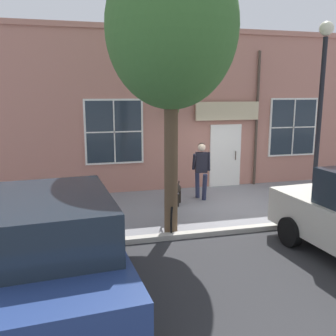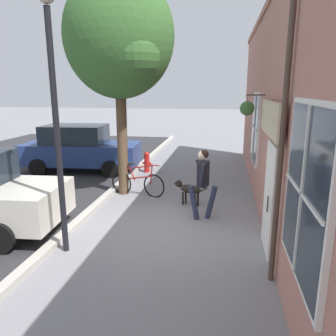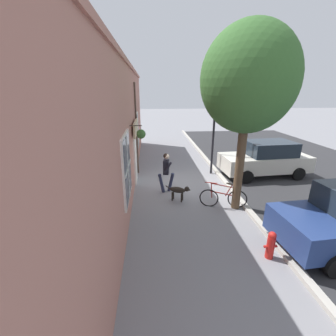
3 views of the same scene
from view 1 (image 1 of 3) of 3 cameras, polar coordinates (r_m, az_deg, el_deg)
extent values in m
plane|color=gray|center=(10.85, 9.79, -5.57)|extent=(90.00, 90.00, 0.00)
cube|color=#B2ADA3|center=(9.14, 14.98, -8.67)|extent=(0.20, 28.00, 0.12)
cube|color=#B27566|center=(12.58, 5.75, 8.41)|extent=(0.30, 18.00, 4.98)
cube|color=#B27566|center=(12.71, 6.00, 20.06)|extent=(0.42, 18.00, 0.16)
cube|color=white|center=(12.82, 8.68, 1.90)|extent=(0.10, 1.10, 2.10)
cube|color=#232D38|center=(12.80, 8.72, 1.66)|extent=(0.03, 0.90, 1.90)
cylinder|color=#47382D|center=(12.88, 10.27, 1.90)|extent=(0.03, 0.03, 0.30)
cube|color=beige|center=(12.57, 9.06, 8.59)|extent=(0.08, 2.20, 0.60)
cylinder|color=#47382D|center=(13.10, 13.37, 7.18)|extent=(0.09, 0.09, 4.49)
cylinder|color=#47382D|center=(11.81, 0.62, 10.37)|extent=(0.44, 0.04, 0.04)
cylinder|color=#47382D|center=(11.64, 0.85, 9.46)|extent=(0.01, 0.01, 0.34)
cone|color=#2D2823|center=(11.65, 0.85, 8.38)|extent=(0.32, 0.32, 0.18)
sphere|color=#3D6B33|center=(11.64, 0.85, 8.83)|extent=(0.34, 0.34, 0.34)
cube|color=white|center=(11.75, -8.22, 5.49)|extent=(0.08, 1.82, 2.02)
cube|color=#232D38|center=(11.72, -8.20, 5.47)|extent=(0.03, 1.70, 1.90)
cube|color=white|center=(11.70, -8.19, 5.46)|extent=(0.04, 0.04, 1.90)
cube|color=white|center=(11.70, -8.19, 5.46)|extent=(0.04, 1.70, 0.04)
cube|color=white|center=(13.90, 18.47, 5.92)|extent=(0.08, 1.82, 2.02)
cube|color=#232D38|center=(13.87, 18.53, 5.91)|extent=(0.03, 1.70, 1.90)
cube|color=white|center=(13.85, 18.58, 5.90)|extent=(0.04, 0.04, 1.90)
cube|color=white|center=(13.85, 18.58, 5.90)|extent=(0.04, 1.70, 0.04)
cylinder|color=#282D47|center=(11.06, 5.59, -2.93)|extent=(0.32, 0.19, 0.83)
cylinder|color=#282D47|center=(11.41, 4.50, -2.47)|extent=(0.32, 0.19, 0.83)
cube|color=black|center=(11.08, 5.10, 0.86)|extent=(0.28, 0.38, 0.60)
sphere|color=beige|center=(10.99, 5.15, 3.15)|extent=(0.23, 0.23, 0.23)
sphere|color=black|center=(11.02, 5.13, 3.29)|extent=(0.21, 0.21, 0.21)
cylinder|color=black|center=(11.15, 6.24, 1.00)|extent=(0.17, 0.11, 0.57)
cylinder|color=black|center=(10.95, 3.98, 0.95)|extent=(0.34, 0.15, 0.52)
ellipsoid|color=black|center=(10.61, 1.30, -3.21)|extent=(0.68, 0.49, 0.23)
cylinder|color=black|center=(10.50, 1.55, -4.97)|extent=(0.06, 0.06, 0.36)
cylinder|color=black|center=(10.52, 0.73, -4.93)|extent=(0.06, 0.06, 0.36)
cylinder|color=black|center=(10.86, 1.84, -4.41)|extent=(0.06, 0.06, 0.36)
cylinder|color=black|center=(10.88, 1.05, -4.37)|extent=(0.06, 0.06, 0.36)
sphere|color=black|center=(10.23, 0.98, -3.25)|extent=(0.19, 0.19, 0.19)
cone|color=black|center=(10.13, 0.89, -3.51)|extent=(0.13, 0.12, 0.09)
cone|color=black|center=(10.21, 1.27, -2.77)|extent=(0.06, 0.06, 0.07)
cone|color=black|center=(10.23, 0.72, -2.74)|extent=(0.06, 0.06, 0.07)
cylinder|color=black|center=(10.98, 1.61, -2.44)|extent=(0.20, 0.12, 0.14)
cylinder|color=brown|center=(8.20, 0.47, 1.26)|extent=(0.30, 0.30, 3.39)
ellipsoid|color=#38662D|center=(8.18, 0.50, 20.59)|extent=(3.02, 2.72, 3.32)
sphere|color=#38662D|center=(8.78, 2.88, 16.47)|extent=(1.43, 1.43, 1.43)
torus|color=black|center=(9.48, -0.03, -5.82)|extent=(0.68, 0.28, 0.70)
torus|color=black|center=(8.50, 0.66, -7.89)|extent=(0.68, 0.28, 0.70)
cylinder|color=maroon|center=(8.93, 0.30, -5.58)|extent=(0.97, 0.19, 0.22)
cylinder|color=maroon|center=(8.71, 0.42, -5.05)|extent=(0.24, 0.07, 0.47)
cylinder|color=maroon|center=(8.89, 0.27, -3.51)|extent=(0.82, 0.16, 0.19)
cylinder|color=maroon|center=(9.31, 0.02, -4.08)|extent=(0.09, 0.05, 0.58)
cylinder|color=maroon|center=(9.27, 0.00, -2.24)|extent=(0.44, 0.18, 0.03)
ellipsoid|color=black|center=(8.64, 0.43, -3.40)|extent=(0.26, 0.14, 0.10)
cube|color=navy|center=(5.95, -16.72, -13.41)|extent=(4.42, 2.07, 0.76)
cube|color=#1E2833|center=(5.49, -17.06, -7.48)|extent=(2.34, 1.71, 0.68)
cylinder|color=black|center=(7.37, -23.97, -12.21)|extent=(0.63, 0.22, 0.62)
cylinder|color=black|center=(7.38, -10.00, -11.30)|extent=(0.63, 0.22, 0.62)
cylinder|color=black|center=(5.06, -4.96, -22.61)|extent=(0.63, 0.22, 0.62)
cylinder|color=black|center=(8.25, 18.08, -9.23)|extent=(0.63, 0.22, 0.62)
cylinder|color=black|center=(9.69, 21.91, 5.01)|extent=(0.11, 0.11, 4.39)
sphere|color=beige|center=(9.75, 23.00, 19.00)|extent=(0.32, 0.32, 0.32)
cylinder|color=red|center=(8.40, -17.69, -8.84)|extent=(0.20, 0.20, 0.62)
sphere|color=red|center=(8.28, -17.84, -6.50)|extent=(0.20, 0.20, 0.20)
cylinder|color=red|center=(8.27, -17.75, -8.92)|extent=(0.10, 0.07, 0.07)
cylinder|color=red|center=(8.50, -17.67, -8.37)|extent=(0.10, 0.07, 0.07)
camera|label=2|loc=(15.44, 32.10, 9.43)|focal=35.00mm
camera|label=3|loc=(12.06, -40.84, 13.40)|focal=24.00mm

